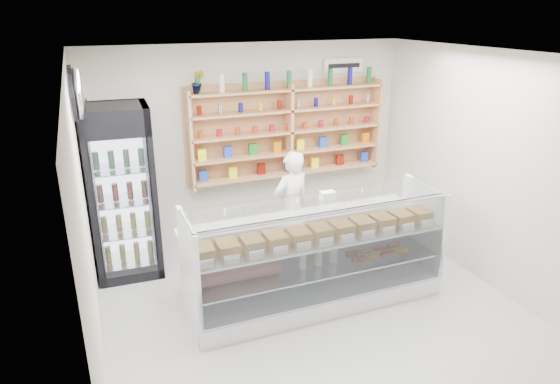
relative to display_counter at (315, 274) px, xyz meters
name	(u,v)px	position (x,y,z in m)	size (l,w,h in m)	color
room	(335,207)	(-0.09, -0.57, 1.05)	(5.00, 5.00, 5.00)	#B8B8BD
display_counter	(315,274)	(0.00, 0.00, 0.00)	(2.92, 0.87, 1.27)	white
shop_worker	(291,207)	(0.16, 1.07, 0.41)	(0.55, 0.36, 1.52)	white
drinks_cooler	(123,192)	(-1.90, 1.54, 0.73)	(0.81, 0.79, 2.16)	black
wall_shelving	(289,132)	(0.41, 1.77, 1.24)	(2.84, 0.28, 1.33)	tan
potted_plant	(198,82)	(-0.84, 1.77, 1.99)	(0.16, 0.13, 0.29)	#1E6626
security_mirror	(78,93)	(-2.26, 0.63, 2.10)	(0.15, 0.50, 0.50)	silver
wall_sign	(344,65)	(1.31, 1.90, 2.10)	(0.62, 0.03, 0.20)	white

